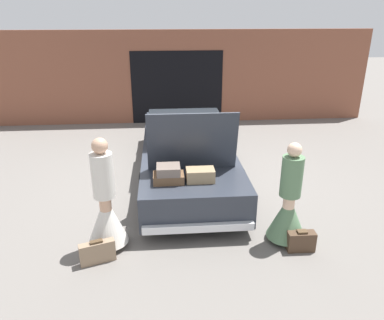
{
  "coord_description": "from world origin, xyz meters",
  "views": [
    {
      "loc": [
        -0.5,
        -7.39,
        3.36
      ],
      "look_at": [
        0.0,
        -1.38,
        0.92
      ],
      "focal_mm": 35.0,
      "sensor_mm": 36.0,
      "label": 1
    }
  ],
  "objects_px": {
    "suitcase_beside_left_person": "(97,252)",
    "suitcase_beside_right_person": "(301,241)",
    "person_left": "(106,210)",
    "car": "(186,151)",
    "person_right": "(288,208)"
  },
  "relations": [
    {
      "from": "person_left",
      "to": "suitcase_beside_right_person",
      "type": "xyz_separation_m",
      "value": [
        2.87,
        -0.36,
        -0.47
      ]
    },
    {
      "from": "suitcase_beside_left_person",
      "to": "person_right",
      "type": "bearing_deg",
      "value": 6.33
    },
    {
      "from": "person_left",
      "to": "car",
      "type": "bearing_deg",
      "value": 164.39
    },
    {
      "from": "suitcase_beside_right_person",
      "to": "car",
      "type": "bearing_deg",
      "value": 117.83
    },
    {
      "from": "suitcase_beside_left_person",
      "to": "suitcase_beside_right_person",
      "type": "bearing_deg",
      "value": 0.72
    },
    {
      "from": "car",
      "to": "suitcase_beside_left_person",
      "type": "bearing_deg",
      "value": -116.89
    },
    {
      "from": "person_left",
      "to": "suitcase_beside_right_person",
      "type": "distance_m",
      "value": 2.93
    },
    {
      "from": "car",
      "to": "suitcase_beside_right_person",
      "type": "height_order",
      "value": "car"
    },
    {
      "from": "person_right",
      "to": "suitcase_beside_left_person",
      "type": "distance_m",
      "value": 2.88
    },
    {
      "from": "person_left",
      "to": "suitcase_beside_left_person",
      "type": "xyz_separation_m",
      "value": [
        -0.11,
        -0.39,
        -0.46
      ]
    },
    {
      "from": "person_left",
      "to": "suitcase_beside_left_person",
      "type": "height_order",
      "value": "person_left"
    },
    {
      "from": "person_left",
      "to": "suitcase_beside_left_person",
      "type": "bearing_deg",
      "value": -2.16
    },
    {
      "from": "suitcase_beside_left_person",
      "to": "suitcase_beside_right_person",
      "type": "distance_m",
      "value": 2.98
    },
    {
      "from": "person_left",
      "to": "suitcase_beside_right_person",
      "type": "height_order",
      "value": "person_left"
    },
    {
      "from": "suitcase_beside_left_person",
      "to": "car",
      "type": "bearing_deg",
      "value": 63.11
    }
  ]
}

